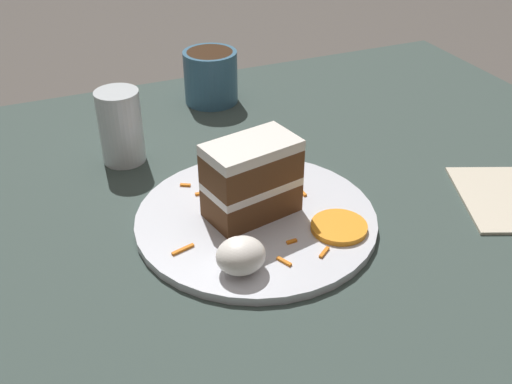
{
  "coord_description": "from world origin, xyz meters",
  "views": [
    {
      "loc": [
        0.28,
        0.59,
        0.45
      ],
      "look_at": [
        0.05,
        0.05,
        0.07
      ],
      "focal_mm": 42.0,
      "sensor_mm": 36.0,
      "label": 1
    }
  ],
  "objects_px": {
    "cream_dollop": "(241,256)",
    "coffee_mug": "(211,75)",
    "cake_slice": "(252,179)",
    "orange_garnish": "(339,227)",
    "plate": "(256,219)",
    "drinking_glass": "(121,131)"
  },
  "relations": [
    {
      "from": "plate",
      "to": "orange_garnish",
      "type": "distance_m",
      "value": 0.1
    },
    {
      "from": "cream_dollop",
      "to": "drinking_glass",
      "type": "height_order",
      "value": "drinking_glass"
    },
    {
      "from": "drinking_glass",
      "to": "coffee_mug",
      "type": "bearing_deg",
      "value": -141.83
    },
    {
      "from": "cake_slice",
      "to": "orange_garnish",
      "type": "relative_size",
      "value": 1.78
    },
    {
      "from": "cake_slice",
      "to": "drinking_glass",
      "type": "relative_size",
      "value": 1.12
    },
    {
      "from": "orange_garnish",
      "to": "drinking_glass",
      "type": "relative_size",
      "value": 0.63
    },
    {
      "from": "drinking_glass",
      "to": "coffee_mug",
      "type": "distance_m",
      "value": 0.23
    },
    {
      "from": "coffee_mug",
      "to": "cake_slice",
      "type": "bearing_deg",
      "value": 78.54
    },
    {
      "from": "cream_dollop",
      "to": "coffee_mug",
      "type": "xyz_separation_m",
      "value": [
        -0.12,
        -0.44,
        0.02
      ]
    },
    {
      "from": "cake_slice",
      "to": "cream_dollop",
      "type": "height_order",
      "value": "cake_slice"
    },
    {
      "from": "plate",
      "to": "drinking_glass",
      "type": "relative_size",
      "value": 2.78
    },
    {
      "from": "cake_slice",
      "to": "orange_garnish",
      "type": "bearing_deg",
      "value": 36.38
    },
    {
      "from": "drinking_glass",
      "to": "cake_slice",
      "type": "bearing_deg",
      "value": 118.3
    },
    {
      "from": "orange_garnish",
      "to": "coffee_mug",
      "type": "distance_m",
      "value": 0.42
    },
    {
      "from": "orange_garnish",
      "to": "drinking_glass",
      "type": "height_order",
      "value": "drinking_glass"
    },
    {
      "from": "plate",
      "to": "cream_dollop",
      "type": "xyz_separation_m",
      "value": [
        0.05,
        0.09,
        0.02
      ]
    },
    {
      "from": "drinking_glass",
      "to": "coffee_mug",
      "type": "relative_size",
      "value": 1.17
    },
    {
      "from": "plate",
      "to": "coffee_mug",
      "type": "height_order",
      "value": "coffee_mug"
    },
    {
      "from": "drinking_glass",
      "to": "plate",
      "type": "bearing_deg",
      "value": 117.87
    },
    {
      "from": "cake_slice",
      "to": "cream_dollop",
      "type": "relative_size",
      "value": 2.2
    },
    {
      "from": "plate",
      "to": "drinking_glass",
      "type": "bearing_deg",
      "value": -62.13
    },
    {
      "from": "plate",
      "to": "cream_dollop",
      "type": "height_order",
      "value": "cream_dollop"
    }
  ]
}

